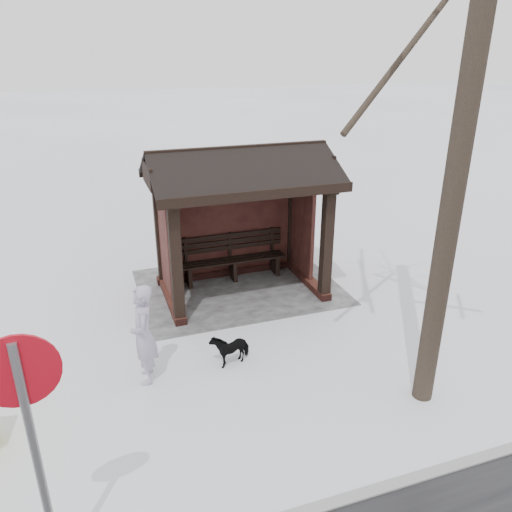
# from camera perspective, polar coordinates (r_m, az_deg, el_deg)

# --- Properties ---
(ground) EXTENTS (120.00, 120.00, 0.00)m
(ground) POSITION_cam_1_polar(r_m,az_deg,el_deg) (10.69, -1.68, -4.03)
(ground) COLOR white
(ground) RESTS_ON ground
(kerb) EXTENTS (120.00, 0.15, 0.06)m
(kerb) POSITION_cam_1_polar(r_m,az_deg,el_deg) (6.63, 14.22, -24.38)
(kerb) COLOR gray
(kerb) RESTS_ON ground
(trampled_patch) EXTENTS (4.20, 3.20, 0.02)m
(trampled_patch) POSITION_cam_1_polar(r_m,az_deg,el_deg) (10.86, -2.00, -3.54)
(trampled_patch) COLOR gray
(trampled_patch) RESTS_ON ground
(bus_shelter) EXTENTS (3.60, 2.40, 3.09)m
(bus_shelter) POSITION_cam_1_polar(r_m,az_deg,el_deg) (10.06, -2.10, 7.46)
(bus_shelter) COLOR #3B1915
(bus_shelter) RESTS_ON ground
(pedestrian) EXTENTS (0.44, 0.62, 1.60)m
(pedestrian) POSITION_cam_1_polar(r_m,az_deg,el_deg) (7.80, -12.74, -8.76)
(pedestrian) COLOR #A299B3
(pedestrian) RESTS_ON ground
(dog) EXTENTS (0.70, 0.47, 0.55)m
(dog) POSITION_cam_1_polar(r_m,az_deg,el_deg) (8.30, -2.98, -10.39)
(dog) COLOR black
(dog) RESTS_ON ground
(road_sign) EXTENTS (0.69, 0.11, 2.69)m
(road_sign) POSITION_cam_1_polar(r_m,az_deg,el_deg) (4.86, -24.65, -16.20)
(road_sign) COLOR gray
(road_sign) RESTS_ON ground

